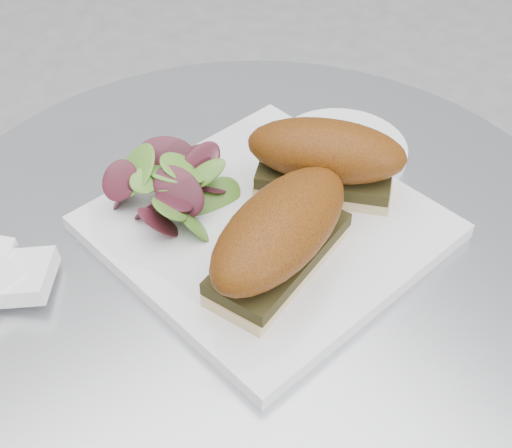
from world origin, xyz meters
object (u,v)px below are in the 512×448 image
(sandwich_right, at_px, (326,158))
(saucer, at_px, (341,150))
(sandwich_left, at_px, (280,235))
(plate, at_px, (267,227))

(sandwich_right, height_order, saucer, sandwich_right)
(sandwich_right, bearing_deg, sandwich_left, -101.68)
(sandwich_right, relative_size, saucer, 1.13)
(plate, relative_size, saucer, 1.94)
(plate, xyz_separation_m, sandwich_left, (-0.03, -0.06, 0.05))
(plate, xyz_separation_m, saucer, (0.14, 0.05, -0.00))
(sandwich_left, xyz_separation_m, sandwich_right, (0.11, 0.06, 0.00))
(plate, bearing_deg, saucer, 18.54)
(plate, distance_m, sandwich_left, 0.08)
(sandwich_left, bearing_deg, sandwich_right, 10.78)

